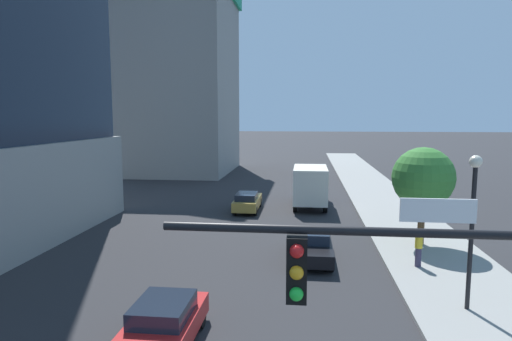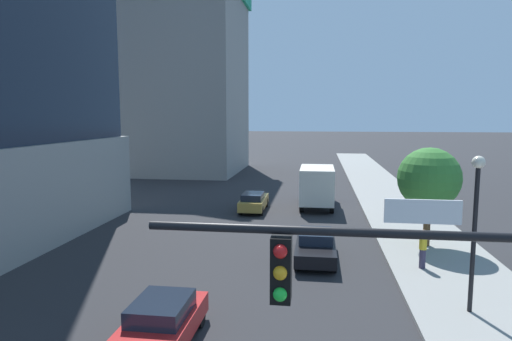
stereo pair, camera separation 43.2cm
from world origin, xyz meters
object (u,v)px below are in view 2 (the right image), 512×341
(traffic_light_pole, at_px, (429,311))
(car_black, at_px, (316,246))
(construction_building, at_px, (190,63))
(street_lamp, at_px, (476,210))
(street_tree, at_px, (429,179))
(pedestrian_yellow_shirt, at_px, (423,248))
(box_truck, at_px, (317,184))
(car_gold, at_px, (254,201))
(car_red, at_px, (160,325))

(traffic_light_pole, distance_m, car_black, 15.26)
(construction_building, xyz_separation_m, street_lamp, (21.44, -38.94, -9.78))
(street_lamp, height_order, street_tree, street_lamp)
(street_lamp, bearing_deg, pedestrian_yellow_shirt, 98.11)
(street_lamp, xyz_separation_m, box_truck, (-5.49, 18.38, -2.02))
(car_black, xyz_separation_m, box_truck, (0.00, 12.94, 1.09))
(car_gold, distance_m, box_truck, 5.24)
(street_tree, height_order, pedestrian_yellow_shirt, street_tree)
(street_tree, distance_m, box_truck, 11.88)
(street_lamp, distance_m, car_gold, 19.40)
(traffic_light_pole, height_order, car_black, traffic_light_pole)
(street_tree, xyz_separation_m, car_red, (-10.54, -11.91, -3.03))
(car_gold, bearing_deg, traffic_light_pole, -75.96)
(street_lamp, xyz_separation_m, pedestrian_yellow_shirt, (-0.64, 4.48, -2.75))
(car_black, xyz_separation_m, pedestrian_yellow_shirt, (4.85, -0.95, 0.36))
(construction_building, relative_size, car_red, 7.05)
(construction_building, height_order, box_truck, construction_building)
(car_red, bearing_deg, street_lamp, 19.89)
(traffic_light_pole, height_order, car_gold, traffic_light_pole)
(box_truck, bearing_deg, pedestrian_yellow_shirt, -70.76)
(car_gold, xyz_separation_m, car_red, (-0.00, -19.91, 0.01))
(traffic_light_pole, bearing_deg, car_red, 138.47)
(traffic_light_pole, bearing_deg, car_gold, 104.04)
(construction_building, distance_m, car_black, 39.29)
(car_black, xyz_separation_m, car_red, (-4.66, -9.10, 0.03))
(street_tree, xyz_separation_m, box_truck, (-5.88, 10.13, -1.98))
(construction_building, bearing_deg, street_tree, -54.58)
(car_black, bearing_deg, pedestrian_yellow_shirt, -11.08)
(car_gold, height_order, pedestrian_yellow_shirt, pedestrian_yellow_shirt)
(street_lamp, bearing_deg, street_tree, 87.28)
(car_gold, xyz_separation_m, box_truck, (4.66, 2.14, 1.07))
(car_black, bearing_deg, car_gold, 113.34)
(traffic_light_pole, distance_m, car_red, 9.20)
(street_tree, relative_size, car_red, 1.17)
(car_black, bearing_deg, street_tree, 25.53)
(construction_building, relative_size, traffic_light_pole, 4.85)
(car_black, bearing_deg, car_red, -117.11)
(car_red, bearing_deg, traffic_light_pole, -41.53)
(traffic_light_pole, xyz_separation_m, car_gold, (-6.39, 25.57, -3.43))
(street_lamp, distance_m, car_red, 11.22)
(construction_building, relative_size, pedestrian_yellow_shirt, 17.69)
(pedestrian_yellow_shirt, bearing_deg, car_black, 168.92)
(pedestrian_yellow_shirt, bearing_deg, street_lamp, -81.89)
(car_gold, height_order, car_black, car_gold)
(pedestrian_yellow_shirt, bearing_deg, car_red, -139.39)
(street_tree, height_order, box_truck, street_tree)
(street_lamp, bearing_deg, box_truck, 106.63)
(street_lamp, bearing_deg, car_gold, 122.01)
(street_lamp, relative_size, car_gold, 1.24)
(pedestrian_yellow_shirt, bearing_deg, construction_building, 121.12)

